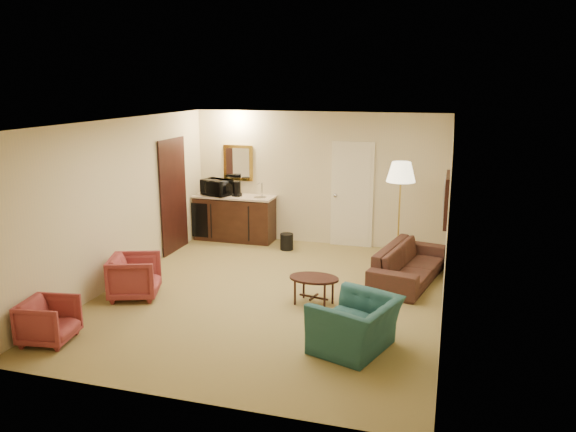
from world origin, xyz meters
name	(u,v)px	position (x,y,z in m)	size (l,w,h in m)	color
ground	(271,295)	(0.00, 0.00, 0.00)	(6.00, 6.00, 0.00)	olive
room_walls	(279,175)	(-0.10, 0.77, 1.72)	(5.02, 6.01, 2.61)	beige
wetbar_cabinet	(235,218)	(-1.65, 2.72, 0.46)	(1.64, 0.58, 0.92)	#331A10
sofa	(409,258)	(1.95, 1.23, 0.39)	(1.97, 0.58, 0.77)	black
teal_armchair	(356,316)	(1.52, -1.40, 0.43)	(0.98, 0.64, 0.86)	#1E4D4A
rose_chair_near	(135,274)	(-1.93, -0.64, 0.35)	(0.69, 0.65, 0.71)	brown
rose_chair_far	(49,319)	(-2.15, -2.26, 0.31)	(0.59, 0.56, 0.61)	brown
coffee_table	(314,291)	(0.71, -0.16, 0.21)	(0.72, 0.49, 0.41)	black
floor_lamp	(399,215)	(1.70, 1.90, 0.93)	(0.49, 0.49, 1.85)	gold
waste_bin	(287,242)	(-0.44, 2.35, 0.16)	(0.25, 0.25, 0.31)	black
microwave	(217,186)	(-2.00, 2.66, 1.12)	(0.58, 0.32, 0.39)	black
coffee_maker	(237,189)	(-1.58, 2.68, 1.07)	(0.16, 0.16, 0.30)	black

